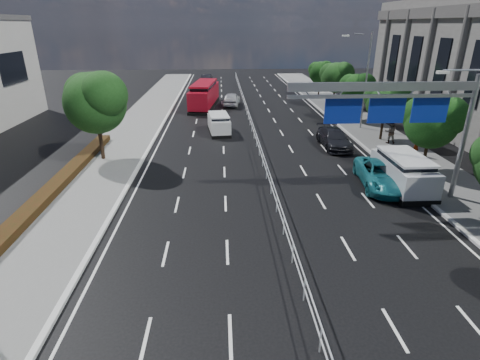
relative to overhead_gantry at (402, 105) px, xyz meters
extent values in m
plane|color=black|center=(-6.74, -10.05, -5.61)|extent=(160.00, 160.00, 0.00)
cube|color=silver|center=(-15.74, -10.05, -5.54)|extent=(0.25, 140.00, 0.15)
cube|color=silver|center=(-6.74, 12.45, -4.61)|extent=(0.05, 85.00, 0.05)
cube|color=silver|center=(-6.74, 12.45, -5.06)|extent=(0.05, 85.00, 0.05)
cylinder|color=gray|center=(3.86, -0.05, -2.01)|extent=(0.28, 0.28, 7.20)
cube|color=gray|center=(-1.14, -0.05, 0.99)|extent=(10.20, 0.25, 0.45)
cube|color=gray|center=(-1.14, -0.05, 0.49)|extent=(10.20, 0.18, 0.18)
cylinder|color=gray|center=(2.86, -0.05, 1.79)|extent=(2.00, 0.10, 0.10)
cube|color=silver|center=(1.86, -0.05, 1.69)|extent=(0.60, 0.25, 0.15)
cube|color=navy|center=(1.66, 0.13, -0.31)|extent=(2.00, 0.08, 1.40)
cube|color=white|center=(1.66, 0.18, -0.31)|extent=(1.80, 0.02, 1.20)
cube|color=navy|center=(-0.74, 0.13, -0.31)|extent=(2.00, 0.08, 1.40)
cube|color=white|center=(-0.74, 0.18, -0.31)|extent=(1.80, 0.02, 1.20)
cube|color=navy|center=(-3.14, 0.13, -0.31)|extent=(2.00, 0.08, 1.40)
cube|color=white|center=(-3.14, 0.18, -0.31)|extent=(1.80, 0.02, 1.20)
cylinder|color=gray|center=(4.06, 15.95, -1.11)|extent=(0.16, 0.16, 9.00)
cylinder|color=gray|center=(2.86, 15.95, 3.19)|extent=(0.10, 2.40, 0.10)
cube|color=silver|center=(1.66, 15.95, 3.04)|extent=(0.60, 0.25, 0.15)
cube|color=#4C4947|center=(10.16, 11.95, 4.99)|extent=(0.40, 36.00, 1.00)
cylinder|color=black|center=(-18.74, 7.95, -3.86)|extent=(0.28, 0.28, 3.50)
sphere|color=#173D13|center=(-18.74, 7.95, -1.27)|extent=(4.40, 4.40, 4.40)
sphere|color=#173D13|center=(-17.86, 7.29, -0.57)|extent=(3.30, 3.30, 3.30)
sphere|color=#173D13|center=(-19.51, 8.61, -0.71)|extent=(3.08, 3.08, 3.08)
cylinder|color=black|center=(4.46, 4.45, -4.21)|extent=(0.22, 0.22, 2.80)
sphere|color=#10340E|center=(4.46, 4.45, -2.13)|extent=(3.50, 3.50, 3.50)
sphere|color=#10340E|center=(5.16, 3.92, -1.57)|extent=(2.62, 2.62, 2.62)
sphere|color=#10340E|center=(3.85, 4.97, -1.69)|extent=(2.45, 2.45, 2.45)
cylinder|color=black|center=(4.46, 11.95, -4.26)|extent=(0.22, 0.22, 2.70)
sphere|color=#173D13|center=(4.46, 11.95, -2.26)|extent=(3.30, 3.30, 3.30)
sphere|color=#173D13|center=(5.12, 11.45, -1.72)|extent=(2.48, 2.48, 2.47)
sphere|color=#173D13|center=(3.88, 12.44, -1.83)|extent=(2.31, 2.31, 2.31)
cylinder|color=black|center=(4.46, 19.45, -4.28)|extent=(0.21, 0.21, 2.65)
sphere|color=#10340E|center=(4.46, 19.45, -2.32)|extent=(3.20, 3.20, 3.20)
sphere|color=#10340E|center=(5.10, 18.97, -1.79)|extent=(2.40, 2.40, 2.40)
sphere|color=#10340E|center=(3.90, 19.93, -1.90)|extent=(2.24, 2.24, 2.24)
cylinder|color=black|center=(4.46, 26.95, -4.18)|extent=(0.23, 0.23, 2.85)
sphere|color=#173D13|center=(4.46, 26.95, -2.07)|extent=(3.60, 3.60, 3.60)
sphere|color=#173D13|center=(5.18, 26.41, -1.50)|extent=(2.70, 2.70, 2.70)
sphere|color=#173D13|center=(3.83, 27.49, -1.62)|extent=(2.52, 2.52, 2.52)
cylinder|color=black|center=(4.46, 34.45, -4.31)|extent=(0.21, 0.21, 2.60)
sphere|color=#10340E|center=(4.46, 34.45, -2.38)|extent=(3.10, 3.10, 3.10)
sphere|color=#10340E|center=(5.08, 33.98, -1.86)|extent=(2.32, 2.33, 2.32)
sphere|color=#10340E|center=(3.92, 34.91, -1.97)|extent=(2.17, 2.17, 2.17)
cube|color=black|center=(-9.92, 15.23, -5.46)|extent=(2.28, 4.37, 0.30)
cube|color=silver|center=(-9.92, 15.23, -4.73)|extent=(2.24, 4.29, 1.24)
cube|color=black|center=(-9.92, 15.23, -4.11)|extent=(1.96, 3.13, 0.55)
cube|color=silver|center=(-9.92, 15.23, -3.84)|extent=(2.06, 3.38, 0.11)
cylinder|color=black|center=(-10.50, 13.80, -5.30)|extent=(0.33, 0.64, 0.62)
cylinder|color=black|center=(-9.02, 13.97, -5.30)|extent=(0.33, 0.64, 0.62)
cylinder|color=black|center=(-10.81, 16.49, -5.30)|extent=(0.33, 0.64, 0.62)
cylinder|color=black|center=(-9.33, 16.67, -5.30)|extent=(0.33, 0.64, 0.62)
cube|color=black|center=(-11.72, 27.57, -5.46)|extent=(3.64, 10.28, 0.30)
cube|color=maroon|center=(-11.72, 27.57, -4.16)|extent=(3.57, 10.07, 2.04)
cube|color=black|center=(-11.72, 27.57, -3.14)|extent=(3.03, 7.31, 0.90)
cube|color=maroon|center=(-11.72, 27.57, -2.69)|extent=(3.20, 7.91, 0.18)
cylinder|color=black|center=(-13.11, 24.47, -5.30)|extent=(0.34, 0.65, 0.62)
cylinder|color=black|center=(-11.15, 24.22, -5.30)|extent=(0.34, 0.65, 0.62)
cylinder|color=black|center=(-12.29, 30.92, -5.30)|extent=(0.34, 0.65, 0.62)
cylinder|color=black|center=(-10.33, 30.67, -5.30)|extent=(0.34, 0.65, 0.62)
imported|color=#AEB1B6|center=(-8.31, 28.25, -4.79)|extent=(2.53, 4.98, 1.63)
imported|color=black|center=(-12.06, 48.00, -4.83)|extent=(1.96, 4.82, 1.55)
cube|color=black|center=(1.56, 1.55, -5.42)|extent=(2.26, 5.32, 0.36)
cube|color=#B2B5BA|center=(1.56, 1.55, -4.55)|extent=(2.21, 5.21, 1.50)
cube|color=black|center=(1.56, 1.55, -3.79)|extent=(2.04, 3.75, 0.66)
cube|color=#B2B5BA|center=(1.56, 1.55, -3.46)|extent=(2.12, 4.07, 0.13)
cylinder|color=black|center=(0.63, -0.17, -5.23)|extent=(0.32, 0.75, 0.75)
cylinder|color=black|center=(2.49, -0.17, -5.23)|extent=(0.32, 0.75, 0.75)
cylinder|color=black|center=(0.63, 3.27, -5.23)|extent=(0.32, 0.75, 0.75)
cylinder|color=black|center=(2.49, 3.27, -5.23)|extent=(0.32, 0.75, 0.75)
imported|color=#1C757F|center=(0.44, 1.95, -4.82)|extent=(3.26, 5.92, 1.57)
imported|color=black|center=(-0.24, 10.34, -4.86)|extent=(2.16, 5.18, 1.49)
imported|color=gray|center=(5.36, 7.48, -4.66)|extent=(0.70, 0.67, 1.62)
imported|color=gray|center=(4.71, 10.71, -4.49)|extent=(1.11, 0.96, 1.96)
camera|label=1|loc=(-9.71, -19.55, 4.01)|focal=28.00mm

